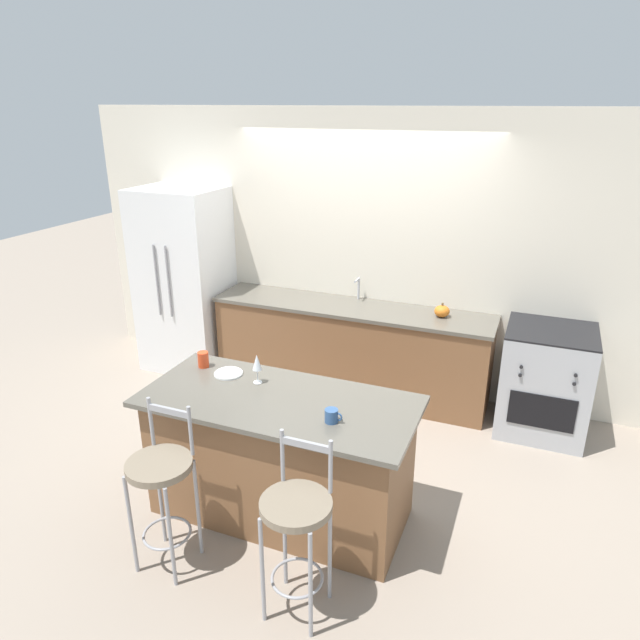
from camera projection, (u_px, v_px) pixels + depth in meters
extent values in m
plane|color=gray|center=(338.00, 405.00, 5.49)|extent=(18.00, 18.00, 0.00)
cube|color=beige|center=(363.00, 253.00, 5.57)|extent=(6.00, 0.07, 2.70)
cube|color=brown|center=(351.00, 350.00, 5.64)|extent=(2.68, 0.60, 0.87)
cube|color=#5B564C|center=(352.00, 307.00, 5.48)|extent=(2.72, 0.64, 0.03)
cube|color=black|center=(352.00, 306.00, 5.47)|extent=(0.56, 0.33, 0.01)
cylinder|color=#ADAFB5|center=(359.00, 288.00, 5.61)|extent=(0.02, 0.02, 0.22)
cylinder|color=#ADAFB5|center=(357.00, 280.00, 5.52)|extent=(0.02, 0.12, 0.02)
cube|color=brown|center=(280.00, 459.00, 3.92)|extent=(1.72, 0.72, 0.87)
cube|color=#5B564C|center=(278.00, 401.00, 3.76)|extent=(1.84, 0.84, 0.03)
cube|color=white|center=(185.00, 280.00, 6.03)|extent=(0.87, 0.71, 1.93)
cylinder|color=#939399|center=(157.00, 280.00, 5.70)|extent=(0.02, 0.02, 0.73)
cylinder|color=#939399|center=(168.00, 282.00, 5.65)|extent=(0.02, 0.02, 0.73)
cube|color=#ADAFB5|center=(545.00, 381.00, 4.94)|extent=(0.73, 0.69, 0.94)
cube|color=black|center=(542.00, 412.00, 4.68)|extent=(0.52, 0.01, 0.30)
cube|color=black|center=(553.00, 331.00, 4.77)|extent=(0.73, 0.69, 0.02)
cylinder|color=black|center=(521.00, 367.00, 4.61)|extent=(0.03, 0.02, 0.03)
cylinder|color=black|center=(576.00, 375.00, 4.46)|extent=(0.03, 0.02, 0.03)
cylinder|color=black|center=(520.00, 375.00, 4.63)|extent=(0.03, 0.02, 0.03)
cylinder|color=black|center=(574.00, 384.00, 4.49)|extent=(0.03, 0.02, 0.03)
cylinder|color=#99999E|center=(131.00, 525.00, 3.43)|extent=(0.02, 0.02, 0.70)
cylinder|color=#99999E|center=(171.00, 538.00, 3.33)|extent=(0.02, 0.02, 0.70)
cylinder|color=#99999E|center=(160.00, 497.00, 3.68)|extent=(0.02, 0.02, 0.70)
cylinder|color=#99999E|center=(198.00, 508.00, 3.58)|extent=(0.02, 0.02, 0.70)
torus|color=#99999E|center=(167.00, 533.00, 3.55)|extent=(0.30, 0.30, 0.02)
cylinder|color=#7F705B|center=(159.00, 465.00, 3.37)|extent=(0.40, 0.40, 0.04)
cylinder|color=#99999E|center=(151.00, 421.00, 3.47)|extent=(0.02, 0.02, 0.33)
cylinder|color=#99999E|center=(191.00, 431.00, 3.37)|extent=(0.02, 0.02, 0.33)
cube|color=#99999E|center=(169.00, 411.00, 3.39)|extent=(0.28, 0.02, 0.04)
cylinder|color=#99999E|center=(262.00, 571.00, 3.10)|extent=(0.02, 0.02, 0.70)
cylinder|color=#99999E|center=(310.00, 587.00, 3.00)|extent=(0.02, 0.02, 0.70)
cylinder|color=#99999E|center=(285.00, 536.00, 3.34)|extent=(0.02, 0.02, 0.70)
cylinder|color=#99999E|center=(330.00, 550.00, 3.24)|extent=(0.02, 0.02, 0.70)
torus|color=#99999E|center=(297.00, 578.00, 3.22)|extent=(0.30, 0.30, 0.02)
cylinder|color=#7F705B|center=(296.00, 505.00, 3.04)|extent=(0.40, 0.40, 0.04)
cylinder|color=#99999E|center=(282.00, 455.00, 3.14)|extent=(0.02, 0.02, 0.33)
cylinder|color=#99999E|center=(331.00, 467.00, 3.04)|extent=(0.02, 0.02, 0.33)
cube|color=#99999E|center=(306.00, 445.00, 3.05)|extent=(0.28, 0.02, 0.04)
cylinder|color=white|center=(229.00, 374.00, 4.09)|extent=(0.21, 0.21, 0.01)
torus|color=white|center=(228.00, 373.00, 4.08)|extent=(0.20, 0.20, 0.01)
cylinder|color=white|center=(258.00, 382.00, 3.97)|extent=(0.06, 0.06, 0.00)
cylinder|color=white|center=(258.00, 376.00, 3.95)|extent=(0.01, 0.01, 0.10)
cone|color=white|center=(257.00, 362.00, 3.91)|extent=(0.07, 0.07, 0.11)
cylinder|color=#335689|center=(331.00, 416.00, 3.47)|extent=(0.08, 0.08, 0.09)
torus|color=#335689|center=(338.00, 417.00, 3.45)|extent=(0.06, 0.01, 0.06)
cylinder|color=red|center=(203.00, 360.00, 4.18)|extent=(0.08, 0.08, 0.12)
ellipsoid|color=orange|center=(442.00, 311.00, 5.16)|extent=(0.14, 0.14, 0.11)
cylinder|color=brown|center=(443.00, 304.00, 5.14)|extent=(0.02, 0.02, 0.02)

